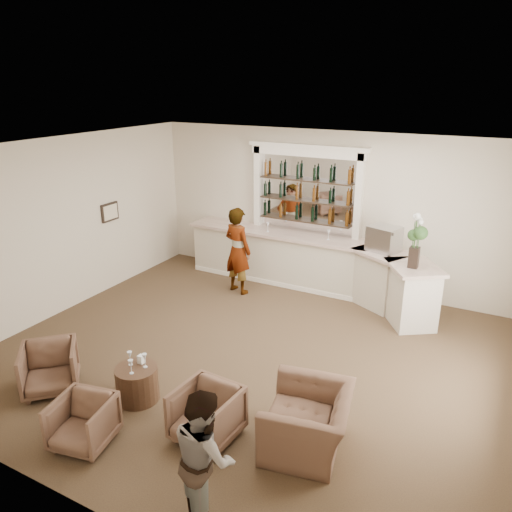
{
  "coord_description": "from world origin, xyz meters",
  "views": [
    {
      "loc": [
        3.46,
        -6.24,
        4.29
      ],
      "look_at": [
        -0.36,
        0.9,
        1.38
      ],
      "focal_mm": 35.0,
      "sensor_mm": 36.0,
      "label": 1
    }
  ],
  "objects_px": {
    "cocktail_table": "(137,384)",
    "armchair_center": "(83,422)",
    "sommelier": "(238,251)",
    "guest": "(204,457)",
    "armchair_right": "(207,414)",
    "espresso_machine": "(384,239)",
    "armchair_far": "(308,421)",
    "armchair_left": "(50,368)",
    "bar_counter": "(311,264)",
    "flower_vase": "(416,237)"
  },
  "relations": [
    {
      "from": "armchair_right",
      "to": "flower_vase",
      "type": "relative_size",
      "value": 0.78
    },
    {
      "from": "sommelier",
      "to": "armchair_center",
      "type": "height_order",
      "value": "sommelier"
    },
    {
      "from": "bar_counter",
      "to": "flower_vase",
      "type": "bearing_deg",
      "value": -17.93
    },
    {
      "from": "sommelier",
      "to": "espresso_machine",
      "type": "relative_size",
      "value": 3.31
    },
    {
      "from": "bar_counter",
      "to": "armchair_center",
      "type": "height_order",
      "value": "bar_counter"
    },
    {
      "from": "bar_counter",
      "to": "sommelier",
      "type": "distance_m",
      "value": 1.58
    },
    {
      "from": "bar_counter",
      "to": "guest",
      "type": "height_order",
      "value": "guest"
    },
    {
      "from": "guest",
      "to": "armchair_right",
      "type": "xyz_separation_m",
      "value": [
        -0.65,
        1.0,
        -0.4
      ]
    },
    {
      "from": "cocktail_table",
      "to": "guest",
      "type": "xyz_separation_m",
      "value": [
        1.96,
        -1.21,
        0.5
      ]
    },
    {
      "from": "sommelier",
      "to": "espresso_machine",
      "type": "bearing_deg",
      "value": -150.02
    },
    {
      "from": "armchair_center",
      "to": "armchair_right",
      "type": "distance_m",
      "value": 1.51
    },
    {
      "from": "guest",
      "to": "espresso_machine",
      "type": "height_order",
      "value": "espresso_machine"
    },
    {
      "from": "armchair_far",
      "to": "armchair_left",
      "type": "bearing_deg",
      "value": -91.3
    },
    {
      "from": "sommelier",
      "to": "armchair_center",
      "type": "relative_size",
      "value": 2.63
    },
    {
      "from": "guest",
      "to": "armchair_center",
      "type": "relative_size",
      "value": 2.16
    },
    {
      "from": "armchair_center",
      "to": "armchair_far",
      "type": "xyz_separation_m",
      "value": [
        2.44,
        1.25,
        0.06
      ]
    },
    {
      "from": "armchair_center",
      "to": "armchair_right",
      "type": "bearing_deg",
      "value": 21.13
    },
    {
      "from": "armchair_left",
      "to": "armchair_right",
      "type": "xyz_separation_m",
      "value": [
        2.56,
        0.2,
        -0.0
      ]
    },
    {
      "from": "bar_counter",
      "to": "cocktail_table",
      "type": "bearing_deg",
      "value": -97.82
    },
    {
      "from": "sommelier",
      "to": "flower_vase",
      "type": "distance_m",
      "value": 3.58
    },
    {
      "from": "armchair_center",
      "to": "sommelier",
      "type": "bearing_deg",
      "value": 86.42
    },
    {
      "from": "armchair_center",
      "to": "armchair_right",
      "type": "xyz_separation_m",
      "value": [
        1.27,
        0.81,
        0.03
      ]
    },
    {
      "from": "armchair_far",
      "to": "espresso_machine",
      "type": "height_order",
      "value": "espresso_machine"
    },
    {
      "from": "guest",
      "to": "flower_vase",
      "type": "relative_size",
      "value": 1.53
    },
    {
      "from": "bar_counter",
      "to": "armchair_far",
      "type": "xyz_separation_m",
      "value": [
        1.82,
        -4.53,
        -0.2
      ]
    },
    {
      "from": "armchair_center",
      "to": "espresso_machine",
      "type": "bearing_deg",
      "value": 58.16
    },
    {
      "from": "sommelier",
      "to": "flower_vase",
      "type": "bearing_deg",
      "value": -162.95
    },
    {
      "from": "armchair_far",
      "to": "espresso_machine",
      "type": "relative_size",
      "value": 2.07
    },
    {
      "from": "espresso_machine",
      "to": "guest",
      "type": "bearing_deg",
      "value": -74.21
    },
    {
      "from": "armchair_right",
      "to": "espresso_machine",
      "type": "relative_size",
      "value": 1.39
    },
    {
      "from": "bar_counter",
      "to": "guest",
      "type": "xyz_separation_m",
      "value": [
        1.3,
        -5.97,
        0.18
      ]
    },
    {
      "from": "cocktail_table",
      "to": "armchair_right",
      "type": "relative_size",
      "value": 0.77
    },
    {
      "from": "sommelier",
      "to": "armchair_far",
      "type": "distance_m",
      "value": 4.88
    },
    {
      "from": "cocktail_table",
      "to": "espresso_machine",
      "type": "distance_m",
      "value": 5.27
    },
    {
      "from": "armchair_right",
      "to": "flower_vase",
      "type": "bearing_deg",
      "value": 73.77
    },
    {
      "from": "armchair_right",
      "to": "armchair_far",
      "type": "xyz_separation_m",
      "value": [
        1.17,
        0.44,
        0.02
      ]
    },
    {
      "from": "cocktail_table",
      "to": "armchair_left",
      "type": "bearing_deg",
      "value": -161.76
    },
    {
      "from": "flower_vase",
      "to": "armchair_center",
      "type": "bearing_deg",
      "value": -119.05
    },
    {
      "from": "cocktail_table",
      "to": "armchair_far",
      "type": "height_order",
      "value": "armchair_far"
    },
    {
      "from": "cocktail_table",
      "to": "armchair_center",
      "type": "relative_size",
      "value": 0.86
    },
    {
      "from": "guest",
      "to": "armchair_far",
      "type": "bearing_deg",
      "value": -71.43
    },
    {
      "from": "armchair_center",
      "to": "flower_vase",
      "type": "relative_size",
      "value": 0.71
    },
    {
      "from": "armchair_left",
      "to": "sommelier",
      "type": "bearing_deg",
      "value": 37.64
    },
    {
      "from": "armchair_far",
      "to": "flower_vase",
      "type": "distance_m",
      "value": 4.06
    },
    {
      "from": "sommelier",
      "to": "guest",
      "type": "bearing_deg",
      "value": 131.98
    },
    {
      "from": "cocktail_table",
      "to": "espresso_machine",
      "type": "xyz_separation_m",
      "value": [
        2.16,
        4.67,
        1.13
      ]
    },
    {
      "from": "armchair_far",
      "to": "flower_vase",
      "type": "height_order",
      "value": "flower_vase"
    },
    {
      "from": "espresso_machine",
      "to": "armchair_far",
      "type": "bearing_deg",
      "value": -68.18
    },
    {
      "from": "flower_vase",
      "to": "cocktail_table",
      "type": "bearing_deg",
      "value": -125.16
    },
    {
      "from": "sommelier",
      "to": "armchair_left",
      "type": "relative_size",
      "value": 2.37
    }
  ]
}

